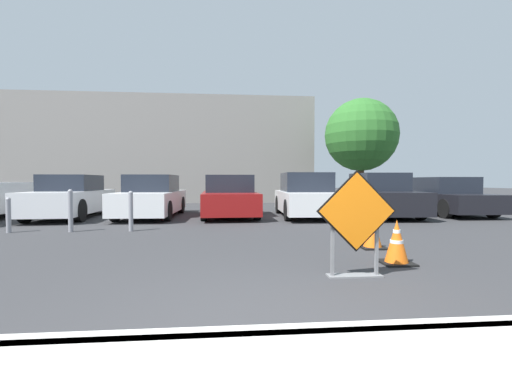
# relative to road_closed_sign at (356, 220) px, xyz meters

# --- Properties ---
(ground_plane) EXTENTS (96.00, 96.00, 0.00)m
(ground_plane) POSITION_rel_road_closed_sign_xyz_m (-1.37, 8.22, -0.75)
(ground_plane) COLOR #333335
(curb_lip) EXTENTS (24.72, 0.20, 0.14)m
(curb_lip) POSITION_rel_road_closed_sign_xyz_m (-1.37, -1.78, -0.68)
(curb_lip) COLOR beige
(curb_lip) RESTS_ON ground_plane
(road_closed_sign) EXTENTS (1.06, 0.20, 1.40)m
(road_closed_sign) POSITION_rel_road_closed_sign_xyz_m (0.00, 0.00, 0.00)
(road_closed_sign) COLOR black
(road_closed_sign) RESTS_ON ground_plane
(traffic_cone_nearest) EXTENTS (0.47, 0.47, 0.67)m
(traffic_cone_nearest) POSITION_rel_road_closed_sign_xyz_m (0.90, 0.66, -0.42)
(traffic_cone_nearest) COLOR black
(traffic_cone_nearest) RESTS_ON ground_plane
(traffic_cone_second) EXTENTS (0.45, 0.45, 0.62)m
(traffic_cone_second) POSITION_rel_road_closed_sign_xyz_m (1.05, 1.86, -0.45)
(traffic_cone_second) COLOR black
(traffic_cone_second) RESTS_ON ground_plane
(parked_car_nearest) EXTENTS (1.90, 4.48, 1.47)m
(parked_car_nearest) POSITION_rel_road_closed_sign_xyz_m (-6.98, 7.94, -0.06)
(parked_car_nearest) COLOR silver
(parked_car_nearest) RESTS_ON ground_plane
(parked_car_second) EXTENTS (1.89, 4.42, 1.47)m
(parked_car_second) POSITION_rel_road_closed_sign_xyz_m (-4.27, 7.97, -0.07)
(parked_car_second) COLOR white
(parked_car_second) RESTS_ON ground_plane
(parked_car_third) EXTENTS (1.98, 4.28, 1.47)m
(parked_car_third) POSITION_rel_road_closed_sign_xyz_m (-1.56, 7.92, -0.08)
(parked_car_third) COLOR maroon
(parked_car_third) RESTS_ON ground_plane
(parked_car_fourth) EXTENTS (2.00, 4.20, 1.55)m
(parked_car_fourth) POSITION_rel_road_closed_sign_xyz_m (1.15, 7.56, -0.04)
(parked_car_fourth) COLOR white
(parked_car_fourth) RESTS_ON ground_plane
(parked_car_fifth) EXTENTS (2.02, 4.54, 1.54)m
(parked_car_fifth) POSITION_rel_road_closed_sign_xyz_m (3.86, 7.64, -0.05)
(parked_car_fifth) COLOR black
(parked_car_fifth) RESTS_ON ground_plane
(parked_car_sixth) EXTENTS (1.96, 4.11, 1.40)m
(parked_car_sixth) POSITION_rel_road_closed_sign_xyz_m (6.56, 7.84, -0.10)
(parked_car_sixth) COLOR black
(parked_car_sixth) RESTS_ON ground_plane
(bollard_nearest) EXTENTS (0.12, 0.12, 1.01)m
(bollard_nearest) POSITION_rel_road_closed_sign_xyz_m (-4.06, 4.48, -0.22)
(bollard_nearest) COLOR gray
(bollard_nearest) RESTS_ON ground_plane
(bollard_second) EXTENTS (0.12, 0.12, 1.06)m
(bollard_second) POSITION_rel_road_closed_sign_xyz_m (-5.51, 4.48, -0.19)
(bollard_second) COLOR gray
(bollard_second) RESTS_ON ground_plane
(bollard_third) EXTENTS (0.12, 0.12, 0.86)m
(bollard_third) POSITION_rel_road_closed_sign_xyz_m (-6.95, 4.48, -0.29)
(bollard_third) COLOR gray
(bollard_third) RESTS_ON ground_plane
(building_facade_backdrop) EXTENTS (17.63, 5.00, 6.16)m
(building_facade_backdrop) POSITION_rel_road_closed_sign_xyz_m (-5.36, 17.75, 2.33)
(building_facade_backdrop) COLOR gray
(building_facade_backdrop) RESTS_ON ground_plane
(street_tree_behind_lot) EXTENTS (3.70, 3.70, 5.47)m
(street_tree_behind_lot) POSITION_rel_road_closed_sign_xyz_m (5.26, 12.79, 2.86)
(street_tree_behind_lot) COLOR #513823
(street_tree_behind_lot) RESTS_ON ground_plane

